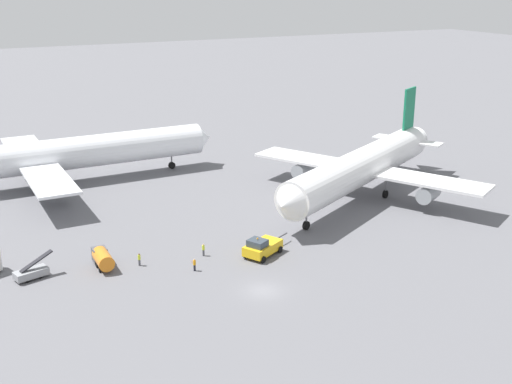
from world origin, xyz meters
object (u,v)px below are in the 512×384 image
gse_belt_loader_portside (31,272)px  ground_crew_ramp_agent_by_cones (194,265)px  airliner_being_pushed (361,167)px  airliner_at_gate_left (49,157)px  ground_crew_wing_walker_right (203,250)px  ground_crew_marshaller_foreground (139,259)px  pushback_tug (262,247)px  gse_fuel_bowser_stubby (102,258)px

gse_belt_loader_portside → ground_crew_ramp_agent_by_cones: (18.70, -6.78, 0.04)m
airliner_being_pushed → ground_crew_ramp_agent_by_cones: bearing=-157.9°
gse_belt_loader_portside → ground_crew_ramp_agent_by_cones: 19.90m
airliner_at_gate_left → gse_belt_loader_portside: (-8.78, -37.55, -4.45)m
ground_crew_ramp_agent_by_cones → ground_crew_wing_walker_right: bearing=54.4°
ground_crew_marshaller_foreground → ground_crew_ramp_agent_by_cones: (5.77, -4.58, -0.03)m
airliner_being_pushed → ground_crew_ramp_agent_by_cones: airliner_being_pushed is taller
ground_crew_ramp_agent_by_cones → gse_belt_loader_portside: bearing=160.1°
pushback_tug → ground_crew_marshaller_foreground: size_ratio=4.93×
airliner_at_gate_left → ground_crew_wing_walker_right: 42.66m
ground_crew_marshaller_foreground → ground_crew_wing_walker_right: 8.55m
airliner_being_pushed → gse_fuel_bowser_stubby: (-45.04, -8.08, -4.06)m
ground_crew_wing_walker_right → airliner_at_gate_left: bearing=107.4°
gse_fuel_bowser_stubby → ground_crew_wing_walker_right: (12.85, -2.31, -0.44)m
pushback_tug → ground_crew_wing_walker_right: bearing=154.5°
ground_crew_wing_walker_right → ground_crew_ramp_agent_by_cones: size_ratio=1.04×
ground_crew_wing_walker_right → ground_crew_ramp_agent_by_cones: 4.71m
pushback_tug → gse_belt_loader_portside: gse_belt_loader_portside is taller
airliner_being_pushed → ground_crew_ramp_agent_by_cones: size_ratio=26.66×
ground_crew_wing_walker_right → ground_crew_ramp_agent_by_cones: (-2.74, -3.83, -0.03)m
ground_crew_wing_walker_right → ground_crew_ramp_agent_by_cones: bearing=-125.6°
gse_belt_loader_portside → ground_crew_ramp_agent_by_cones: gse_belt_loader_portside is taller
airliner_at_gate_left → ground_crew_marshaller_foreground: (4.15, -39.75, -4.39)m
pushback_tug → ground_crew_marshaller_foreground: 16.05m
airliner_at_gate_left → ground_crew_wing_walker_right: airliner_at_gate_left is taller
airliner_at_gate_left → gse_belt_loader_portside: size_ratio=12.01×
airliner_at_gate_left → ground_crew_marshaller_foreground: size_ratio=35.77×
airliner_at_gate_left → ground_crew_ramp_agent_by_cones: airliner_at_gate_left is taller
pushback_tug → ground_crew_marshaller_foreground: bearing=165.2°
gse_belt_loader_portside → ground_crew_wing_walker_right: 21.65m
airliner_at_gate_left → gse_fuel_bowser_stubby: 38.40m
gse_belt_loader_portside → ground_crew_marshaller_foreground: size_ratio=2.98×
ground_crew_marshaller_foreground → airliner_being_pushed: bearing=13.3°
ground_crew_marshaller_foreground → gse_fuel_bowser_stubby: bearing=160.3°
airliner_being_pushed → pushback_tug: airliner_being_pushed is taller
airliner_at_gate_left → gse_fuel_bowser_stubby: bearing=-90.3°
gse_fuel_bowser_stubby → ground_crew_wing_walker_right: bearing=-10.2°
gse_belt_loader_portside → ground_crew_ramp_agent_by_cones: size_ratio=3.06×
gse_belt_loader_portside → ground_crew_marshaller_foreground: 13.12m
airliner_being_pushed → ground_crew_marshaller_foreground: (-40.70, -9.63, -4.51)m
gse_fuel_bowser_stubby → ground_crew_ramp_agent_by_cones: bearing=-31.2°
airliner_being_pushed → ground_crew_wing_walker_right: bearing=-162.1°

